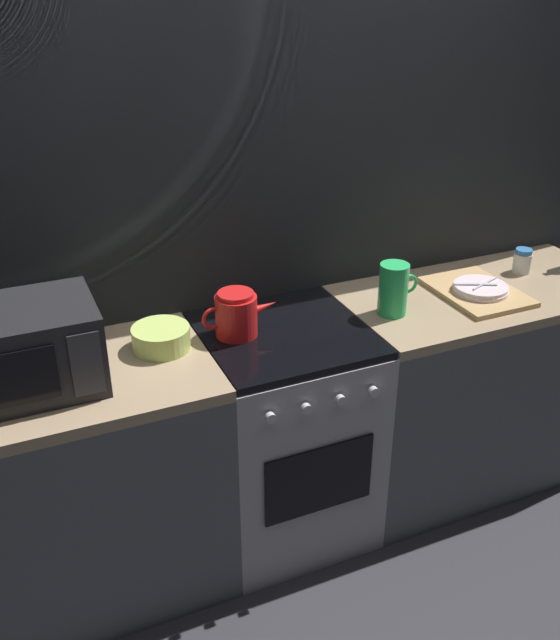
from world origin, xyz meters
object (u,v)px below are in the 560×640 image
(stove_unit, at_px, (285,433))
(microwave, at_px, (22,349))
(kettle, at_px, (236,314))
(mixing_bowl, at_px, (161,338))
(dish_pile, at_px, (478,290))
(spice_jar, at_px, (522,261))
(pitcher, at_px, (394,289))

(stove_unit, distance_m, microwave, 1.06)
(microwave, height_order, kettle, microwave)
(microwave, xyz_separation_m, kettle, (0.72, 0.06, -0.05))
(mixing_bowl, bearing_deg, kettle, -2.43)
(kettle, bearing_deg, dish_pile, -4.22)
(spice_jar, bearing_deg, microwave, -177.25)
(mixing_bowl, relative_size, spice_jar, 1.90)
(mixing_bowl, height_order, dish_pile, mixing_bowl)
(stove_unit, xyz_separation_m, pitcher, (0.43, -0.03, 0.55))
(mixing_bowl, bearing_deg, pitcher, -5.80)
(dish_pile, bearing_deg, mixing_bowl, 176.17)
(pitcher, distance_m, dish_pile, 0.41)
(stove_unit, height_order, dish_pile, dish_pile)
(mixing_bowl, bearing_deg, dish_pile, -3.83)
(stove_unit, relative_size, kettle, 3.16)
(mixing_bowl, distance_m, dish_pile, 1.28)
(pitcher, distance_m, spice_jar, 0.73)
(dish_pile, bearing_deg, spice_jar, 19.55)
(pitcher, bearing_deg, dish_pile, 0.44)
(mixing_bowl, xyz_separation_m, dish_pile, (1.27, -0.09, -0.02))
(mixing_bowl, xyz_separation_m, spice_jar, (1.59, 0.03, 0.01))
(stove_unit, bearing_deg, kettle, 163.73)
(microwave, xyz_separation_m, dish_pile, (1.72, -0.01, -0.12))
(mixing_bowl, bearing_deg, microwave, -170.94)
(pitcher, height_order, spice_jar, pitcher)
(dish_pile, bearing_deg, pitcher, -179.56)
(mixing_bowl, height_order, pitcher, pitcher)
(stove_unit, xyz_separation_m, microwave, (-0.89, -0.01, 0.59))
(microwave, bearing_deg, stove_unit, 0.73)
(microwave, xyz_separation_m, pitcher, (1.32, -0.02, -0.03))
(microwave, bearing_deg, kettle, 4.75)
(stove_unit, bearing_deg, dish_pile, -1.73)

